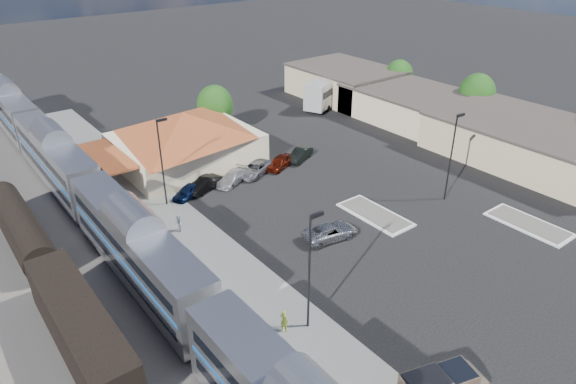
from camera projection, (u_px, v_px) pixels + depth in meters
ground at (360, 238)px, 45.74m from camera, size 280.00×280.00×0.00m
railbed at (95, 282)px, 39.97m from camera, size 16.00×100.00×0.12m
platform at (209, 254)px, 43.42m from camera, size 5.50×92.00×0.18m
passenger_train at (138, 252)px, 38.75m from camera, size 3.00×104.00×5.55m
freight_cars at (81, 332)px, 32.46m from camera, size 2.80×46.00×4.00m
station_depot at (185, 138)px, 58.67m from camera, size 18.35×12.24×6.20m
buildings_east at (434, 111)px, 69.87m from camera, size 14.40×51.40×4.80m
traffic_island_south at (375, 214)px, 49.26m from camera, size 3.30×7.50×0.21m
traffic_island_north at (529, 224)px, 47.65m from camera, size 3.30×7.50×0.21m
lamp_plat_s at (310, 264)px, 33.16m from camera, size 1.08×0.25×9.00m
lamp_plat_n at (162, 156)px, 48.60m from camera, size 1.08×0.25×9.00m
lamp_lot at (453, 150)px, 49.82m from camera, size 1.08×0.25×9.00m
tree_east_b at (477, 93)px, 70.61m from camera, size 4.94×4.94×6.96m
tree_east_c at (399, 75)px, 80.65m from camera, size 4.41×4.41×6.21m
tree_depot at (215, 105)px, 66.56m from camera, size 4.71×4.71×6.63m
suv at (330, 232)px, 45.36m from camera, size 5.37×3.13×1.41m
coach_bus at (331, 87)px, 79.19m from camera, size 13.43×8.26×4.31m
person_a at (284, 320)px, 34.71m from camera, size 0.56×0.71×1.70m
person_b at (178, 224)px, 46.04m from camera, size 0.87×0.96×1.61m
parked_car_a at (188, 192)px, 52.27m from camera, size 4.11×3.09×1.30m
parked_car_b at (205, 184)px, 53.61m from camera, size 4.54×2.87×1.41m
parked_car_c at (232, 178)px, 55.16m from camera, size 4.80×3.60×1.29m
parked_car_d at (255, 169)px, 57.09m from camera, size 5.39×4.18×1.36m
parked_car_e at (280, 162)px, 58.59m from camera, size 4.55×3.17×1.44m
parked_car_f at (300, 155)px, 60.54m from camera, size 4.51×3.12×1.41m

